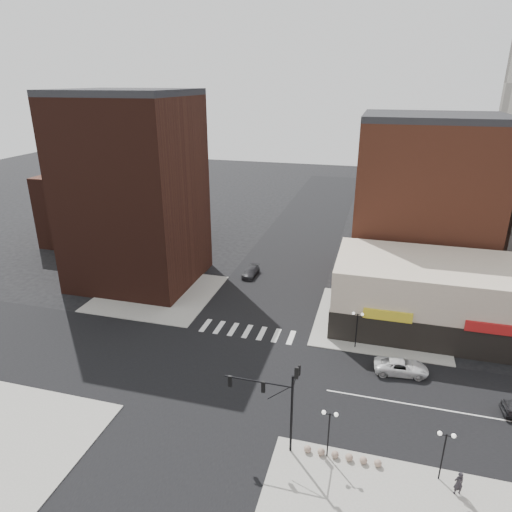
% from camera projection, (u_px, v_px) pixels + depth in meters
% --- Properties ---
extents(ground, '(240.00, 240.00, 0.00)m').
position_uv_depth(ground, '(225.00, 373.00, 44.69)').
color(ground, black).
rests_on(ground, ground).
extents(road_ew, '(200.00, 14.00, 0.02)m').
position_uv_depth(road_ew, '(225.00, 373.00, 44.68)').
color(road_ew, black).
rests_on(road_ew, ground).
extents(road_ns, '(14.00, 200.00, 0.02)m').
position_uv_depth(road_ns, '(225.00, 373.00, 44.68)').
color(road_ns, black).
rests_on(road_ns, ground).
extents(sidewalk_nw, '(15.00, 15.00, 0.12)m').
position_uv_depth(sidewalk_nw, '(158.00, 293.00, 61.29)').
color(sidewalk_nw, gray).
rests_on(sidewalk_nw, ground).
extents(sidewalk_ne, '(15.00, 15.00, 0.12)m').
position_uv_depth(sidewalk_ne, '(380.00, 321.00, 54.11)').
color(sidewalk_ne, gray).
rests_on(sidewalk_ne, ground).
extents(building_nw, '(16.00, 15.00, 25.00)m').
position_uv_depth(building_nw, '(134.00, 194.00, 61.49)').
color(building_nw, '#331710').
rests_on(building_nw, ground).
extents(building_nw_low, '(20.00, 18.00, 12.00)m').
position_uv_depth(building_nw_low, '(116.00, 205.00, 80.99)').
color(building_nw_low, '#331710').
rests_on(building_nw_low, ground).
extents(building_ne_midrise, '(18.00, 15.00, 22.00)m').
position_uv_depth(building_ne_midrise, '(424.00, 203.00, 62.52)').
color(building_ne_midrise, brown).
rests_on(building_ne_midrise, ground).
extents(building_ne_row, '(24.20, 12.20, 8.00)m').
position_uv_depth(building_ne_row, '(442.00, 302.00, 51.78)').
color(building_ne_row, beige).
rests_on(building_ne_row, ground).
extents(traffic_signal, '(5.59, 3.09, 7.77)m').
position_uv_depth(traffic_signal, '(280.00, 394.00, 34.06)').
color(traffic_signal, black).
rests_on(traffic_signal, ground).
extents(street_lamp_se_a, '(1.22, 0.32, 4.16)m').
position_uv_depth(street_lamp_se_a, '(329.00, 422.00, 33.59)').
color(street_lamp_se_a, black).
rests_on(street_lamp_se_a, sidewalk_se).
extents(street_lamp_se_b, '(1.22, 0.32, 4.16)m').
position_uv_depth(street_lamp_se_b, '(445.00, 444.00, 31.61)').
color(street_lamp_se_b, black).
rests_on(street_lamp_se_b, sidewalk_se).
extents(street_lamp_ne, '(1.22, 0.32, 4.16)m').
position_uv_depth(street_lamp_ne, '(357.00, 321.00, 47.72)').
color(street_lamp_ne, black).
rests_on(street_lamp_ne, sidewalk_ne).
extents(bollard_row, '(5.81, 0.56, 0.56)m').
position_uv_depth(bollard_row, '(342.00, 456.00, 34.35)').
color(bollard_row, gray).
rests_on(bollard_row, sidewalk_se).
extents(white_suv, '(5.39, 2.93, 1.43)m').
position_uv_depth(white_suv, '(401.00, 367.00, 44.47)').
color(white_suv, silver).
rests_on(white_suv, ground).
extents(dark_sedan_north, '(1.90, 4.42, 1.27)m').
position_uv_depth(dark_sedan_north, '(251.00, 272.00, 66.60)').
color(dark_sedan_north, black).
rests_on(dark_sedan_north, ground).
extents(pedestrian, '(0.80, 0.67, 1.89)m').
position_uv_depth(pedestrian, '(458.00, 483.00, 31.24)').
color(pedestrian, '#242227').
rests_on(pedestrian, sidewalk_se).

